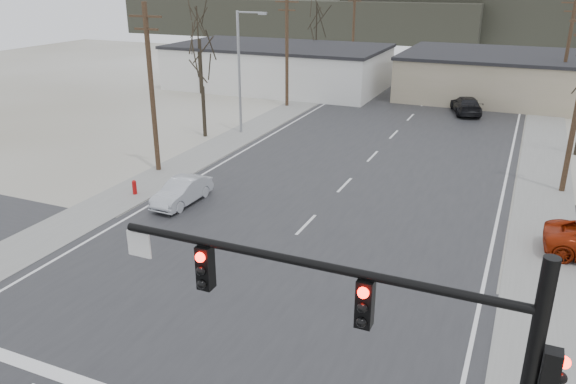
% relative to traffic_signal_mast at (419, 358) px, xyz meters
% --- Properties ---
extents(ground, '(140.00, 140.00, 0.00)m').
position_rel_traffic_signal_mast_xyz_m(ground, '(-7.89, 6.20, -4.67)').
color(ground, silver).
rests_on(ground, ground).
extents(main_road, '(18.00, 110.00, 0.05)m').
position_rel_traffic_signal_mast_xyz_m(main_road, '(-7.89, 21.20, -4.65)').
color(main_road, '#27272A').
rests_on(main_road, ground).
extents(cross_road, '(90.00, 10.00, 0.04)m').
position_rel_traffic_signal_mast_xyz_m(cross_road, '(-7.89, 6.20, -4.65)').
color(cross_road, '#27272A').
rests_on(cross_road, ground).
extents(sidewalk_left, '(3.00, 90.00, 0.06)m').
position_rel_traffic_signal_mast_xyz_m(sidewalk_left, '(-18.49, 26.20, -4.64)').
color(sidewalk_left, gray).
rests_on(sidewalk_left, ground).
extents(sidewalk_right, '(3.00, 90.00, 0.06)m').
position_rel_traffic_signal_mast_xyz_m(sidewalk_right, '(2.71, 26.20, -4.64)').
color(sidewalk_right, gray).
rests_on(sidewalk_right, ground).
extents(traffic_signal_mast, '(8.95, 0.43, 7.20)m').
position_rel_traffic_signal_mast_xyz_m(traffic_signal_mast, '(0.00, 0.00, 0.00)').
color(traffic_signal_mast, black).
rests_on(traffic_signal_mast, ground).
extents(fire_hydrant, '(0.24, 0.24, 0.87)m').
position_rel_traffic_signal_mast_xyz_m(fire_hydrant, '(-18.09, 14.20, -4.22)').
color(fire_hydrant, '#A50C0C').
rests_on(fire_hydrant, ground).
extents(building_left_far, '(22.30, 12.30, 4.50)m').
position_rel_traffic_signal_mast_xyz_m(building_left_far, '(-23.89, 46.20, -2.42)').
color(building_left_far, silver).
rests_on(building_left_far, ground).
extents(building_right_far, '(26.30, 14.30, 4.30)m').
position_rel_traffic_signal_mast_xyz_m(building_right_far, '(2.11, 50.20, -2.52)').
color(building_right_far, tan).
rests_on(building_right_far, ground).
extents(upole_left_b, '(2.20, 0.30, 10.00)m').
position_rel_traffic_signal_mast_xyz_m(upole_left_b, '(-19.39, 18.20, 0.55)').
color(upole_left_b, '#493121').
rests_on(upole_left_b, ground).
extents(upole_left_c, '(2.20, 0.30, 10.00)m').
position_rel_traffic_signal_mast_xyz_m(upole_left_c, '(-19.39, 38.20, 0.55)').
color(upole_left_c, '#493121').
rests_on(upole_left_c, ground).
extents(upole_left_d, '(2.20, 0.30, 10.00)m').
position_rel_traffic_signal_mast_xyz_m(upole_left_d, '(-19.39, 58.20, 0.55)').
color(upole_left_d, '#493121').
rests_on(upole_left_d, ground).
extents(upole_right_b, '(2.20, 0.30, 10.00)m').
position_rel_traffic_signal_mast_xyz_m(upole_right_b, '(3.61, 46.20, 0.55)').
color(upole_right_b, '#493121').
rests_on(upole_right_b, ground).
extents(streetlight_main, '(2.40, 0.25, 9.00)m').
position_rel_traffic_signal_mast_xyz_m(streetlight_main, '(-18.69, 28.20, 0.41)').
color(streetlight_main, gray).
rests_on(streetlight_main, ground).
extents(tree_left_near, '(3.30, 3.30, 7.35)m').
position_rel_traffic_signal_mast_xyz_m(tree_left_near, '(-20.89, 26.20, 0.55)').
color(tree_left_near, '#30281D').
rests_on(tree_left_near, ground).
extents(tree_left_far, '(3.96, 3.96, 8.82)m').
position_rel_traffic_signal_mast_xyz_m(tree_left_far, '(-21.89, 52.20, 1.61)').
color(tree_left_far, '#30281D').
rests_on(tree_left_far, ground).
extents(tree_left_mid, '(3.96, 3.96, 8.82)m').
position_rel_traffic_signal_mast_xyz_m(tree_left_mid, '(-29.89, 40.20, 1.61)').
color(tree_left_mid, '#30281D').
rests_on(tree_left_mid, ground).
extents(hill_left, '(70.00, 18.00, 7.00)m').
position_rel_traffic_signal_mast_xyz_m(hill_left, '(-42.89, 98.20, -1.17)').
color(hill_left, '#333026').
rests_on(hill_left, ground).
extents(sedan_crossing, '(1.50, 4.05, 1.32)m').
position_rel_traffic_signal_mast_xyz_m(sedan_crossing, '(-14.94, 14.14, -3.97)').
color(sedan_crossing, '#AEB2B9').
rests_on(sedan_crossing, main_road).
extents(car_far_a, '(3.49, 5.54, 1.50)m').
position_rel_traffic_signal_mast_xyz_m(car_far_a, '(-3.78, 41.53, -3.88)').
color(car_far_a, black).
rests_on(car_far_a, main_road).
extents(car_far_b, '(1.93, 3.78, 1.23)m').
position_rel_traffic_signal_mast_xyz_m(car_far_b, '(-13.17, 66.81, -4.01)').
color(car_far_b, black).
rests_on(car_far_b, main_road).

